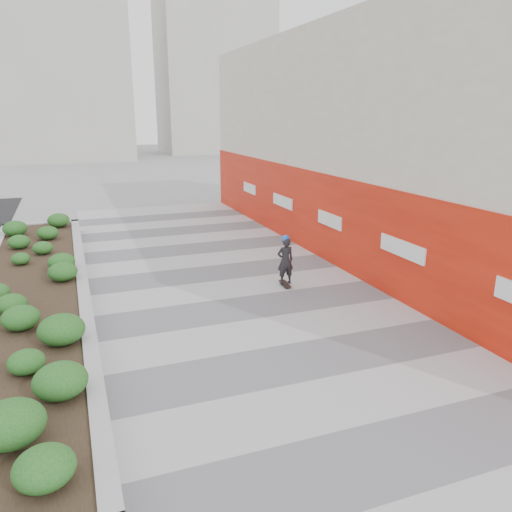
% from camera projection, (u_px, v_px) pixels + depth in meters
% --- Properties ---
extents(ground, '(160.00, 160.00, 0.00)m').
position_uv_depth(ground, '(348.00, 406.00, 8.81)').
color(ground, gray).
rests_on(ground, ground).
extents(walkway, '(8.00, 36.00, 0.01)m').
position_uv_depth(walkway, '(281.00, 337.00, 11.50)').
color(walkway, '#A8A8AD').
rests_on(walkway, ground).
extents(building, '(6.04, 24.08, 8.00)m').
position_uv_depth(building, '(393.00, 142.00, 18.16)').
color(building, beige).
rests_on(building, ground).
extents(planter, '(3.00, 18.00, 0.90)m').
position_uv_depth(planter, '(29.00, 293.00, 13.13)').
color(planter, '#9E9EA0').
rests_on(planter, ground).
extents(distant_bldg_north_l, '(16.00, 12.00, 20.00)m').
position_uv_depth(distant_bldg_north_l, '(49.00, 66.00, 53.88)').
color(distant_bldg_north_l, '#ADAAA3').
rests_on(distant_bldg_north_l, ground).
extents(distant_bldg_north_r, '(14.00, 10.00, 24.00)m').
position_uv_depth(distant_bldg_north_r, '(214.00, 58.00, 64.59)').
color(distant_bldg_north_r, '#ADAAA3').
rests_on(distant_bldg_north_r, ground).
extents(manhole_cover, '(0.44, 0.44, 0.01)m').
position_uv_depth(manhole_cover, '(300.00, 334.00, 11.67)').
color(manhole_cover, '#595654').
rests_on(manhole_cover, ground).
extents(skateboarder, '(0.52, 0.74, 1.57)m').
position_uv_depth(skateboarder, '(285.00, 260.00, 14.74)').
color(skateboarder, beige).
rests_on(skateboarder, ground).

